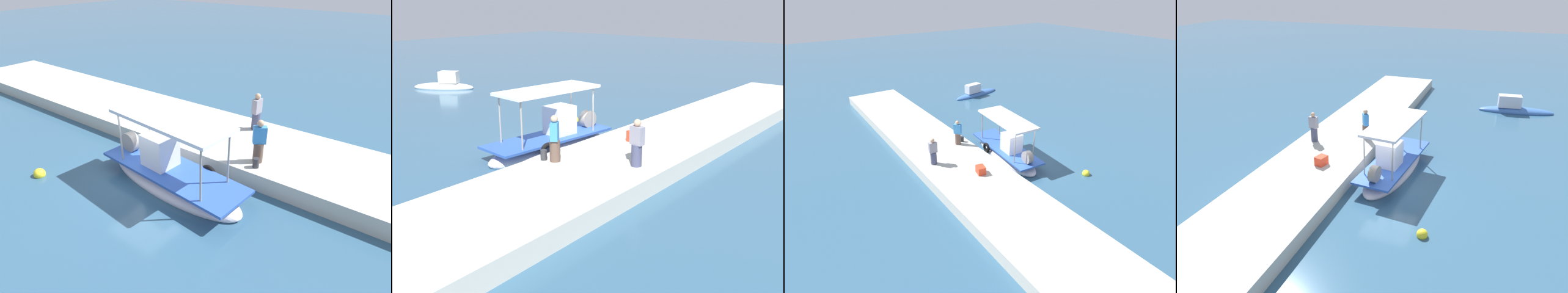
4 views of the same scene
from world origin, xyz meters
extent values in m
plane|color=#315874|center=(0.00, 0.00, 0.00)|extent=(120.00, 120.00, 0.00)
cube|color=beige|center=(0.00, -3.95, 0.34)|extent=(36.00, 4.47, 0.69)
ellipsoid|color=white|center=(-1.29, -0.19, 0.12)|extent=(6.33, 2.43, 0.95)
cube|color=#2F57B4|center=(-1.29, -0.19, 0.65)|extent=(6.08, 2.41, 0.10)
cube|color=silver|center=(-0.67, -0.25, 1.27)|extent=(1.19, 1.12, 1.34)
cylinder|color=gray|center=(0.75, 0.33, 1.62)|extent=(0.07, 0.07, 2.05)
cylinder|color=gray|center=(0.62, -1.08, 1.62)|extent=(0.07, 0.07, 2.05)
cylinder|color=gray|center=(-3.19, 0.70, 1.62)|extent=(0.07, 0.07, 2.05)
cylinder|color=gray|center=(-3.32, -0.71, 1.62)|extent=(0.07, 0.07, 2.05)
cube|color=white|center=(-1.29, -0.19, 2.71)|extent=(4.61, 2.22, 0.12)
torus|color=black|center=(-2.30, -1.06, 0.45)|extent=(0.75, 0.25, 0.74)
cylinder|color=gray|center=(1.05, -0.41, 1.05)|extent=(0.83, 0.42, 0.80)
cylinder|color=#3E415F|center=(-2.07, -5.16, 1.08)|extent=(0.42, 0.42, 0.79)
cube|color=gray|center=(-2.07, -5.16, 1.80)|extent=(0.31, 0.51, 0.65)
sphere|color=tan|center=(-2.07, -5.16, 2.26)|extent=(0.26, 0.26, 0.26)
cylinder|color=brown|center=(-3.49, -2.60, 1.09)|extent=(0.53, 0.53, 0.80)
cube|color=#3686D2|center=(-3.49, -2.60, 1.81)|extent=(0.55, 0.49, 0.66)
sphere|color=tan|center=(-3.49, -2.60, 2.27)|extent=(0.26, 0.26, 0.26)
cylinder|color=#2D2D33|center=(-3.65, -2.18, 0.88)|extent=(0.24, 0.24, 0.38)
cube|color=red|center=(0.44, -3.44, 0.92)|extent=(0.66, 0.58, 0.45)
sphere|color=yellow|center=(3.36, 2.39, 0.09)|extent=(0.45, 0.45, 0.45)
ellipsoid|color=#3A69B7|center=(-13.34, 5.59, 0.06)|extent=(1.95, 5.47, 0.62)
cube|color=silver|center=(-13.27, 5.06, 0.81)|extent=(0.95, 1.69, 0.88)
camera|label=1|loc=(-8.19, 7.74, 7.29)|focal=31.04mm
camera|label=2|loc=(-15.14, -13.64, 6.24)|focal=42.94mm
camera|label=3|loc=(12.99, -12.13, 10.41)|focal=28.66mm
camera|label=4|loc=(15.00, 4.61, 9.22)|focal=34.16mm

